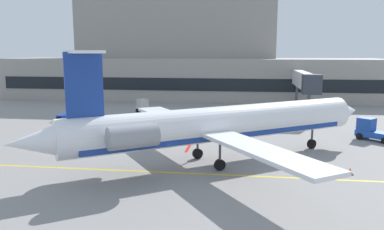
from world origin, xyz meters
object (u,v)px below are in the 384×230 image
object	(u,v)px
regional_jet	(217,124)
belt_loader	(71,115)
pushback_tractor	(144,107)
baggage_tug	(372,130)

from	to	relation	value
regional_jet	belt_loader	xyz separation A→B (m)	(-20.85, 17.01, -2.50)
pushback_tractor	belt_loader	distance (m)	11.07
regional_jet	pushback_tractor	size ratio (longest dim) A/B	8.36
regional_jet	belt_loader	world-z (taller)	regional_jet
baggage_tug	pushback_tractor	xyz separation A→B (m)	(-28.44, 13.77, -0.08)
pushback_tractor	belt_loader	xyz separation A→B (m)	(-8.18, -7.46, -0.12)
baggage_tug	pushback_tractor	bearing A→B (deg)	154.16
regional_jet	belt_loader	bearing A→B (deg)	140.79
regional_jet	baggage_tug	xyz separation A→B (m)	(15.77, 10.70, -2.29)
regional_jet	belt_loader	distance (m)	27.03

